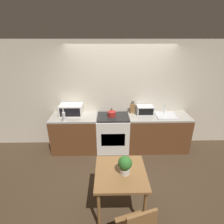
% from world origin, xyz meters
% --- Properties ---
extents(ground_plane, '(16.00, 16.00, 0.00)m').
position_xyz_m(ground_plane, '(0.00, 0.00, 0.00)').
color(ground_plane, '#3D2D1E').
extents(wall_back, '(10.00, 0.06, 2.60)m').
position_xyz_m(wall_back, '(0.00, 1.02, 1.30)').
color(wall_back, beige).
rests_on(wall_back, ground_plane).
extents(counter_left_run, '(1.09, 0.62, 0.90)m').
position_xyz_m(counter_left_run, '(-1.11, 0.68, 0.45)').
color(counter_left_run, brown).
rests_on(counter_left_run, ground_plane).
extents(counter_right_run, '(1.46, 0.62, 0.90)m').
position_xyz_m(counter_right_run, '(0.93, 0.68, 0.45)').
color(counter_right_run, brown).
rests_on(counter_right_run, ground_plane).
extents(stove_range, '(0.77, 0.62, 0.90)m').
position_xyz_m(stove_range, '(-0.18, 0.68, 0.45)').
color(stove_range, silver).
rests_on(stove_range, ground_plane).
extents(kettle, '(0.19, 0.19, 0.20)m').
position_xyz_m(kettle, '(-0.21, 0.68, 0.99)').
color(kettle, maroon).
rests_on(kettle, stove_range).
extents(microwave, '(0.54, 0.36, 0.26)m').
position_xyz_m(microwave, '(-1.18, 0.79, 1.03)').
color(microwave, silver).
rests_on(microwave, counter_left_run).
extents(bottle, '(0.07, 0.07, 0.29)m').
position_xyz_m(bottle, '(-1.28, 0.45, 1.01)').
color(bottle, silver).
rests_on(bottle, counter_left_run).
extents(knife_block, '(0.10, 0.07, 0.31)m').
position_xyz_m(knife_block, '(0.30, 0.87, 1.02)').
color(knife_block, brown).
rests_on(knife_block, counter_right_run).
extents(toaster_oven, '(0.40, 0.29, 0.20)m').
position_xyz_m(toaster_oven, '(0.60, 0.82, 1.00)').
color(toaster_oven, silver).
rests_on(toaster_oven, counter_right_run).
extents(sink_basin, '(0.47, 0.44, 0.24)m').
position_xyz_m(sink_basin, '(1.09, 0.69, 0.91)').
color(sink_basin, silver).
rests_on(sink_basin, counter_right_run).
extents(dining_table, '(0.77, 0.79, 0.74)m').
position_xyz_m(dining_table, '(-0.11, -1.02, 0.64)').
color(dining_table, brown).
rests_on(dining_table, ground_plane).
extents(potted_plant, '(0.21, 0.21, 0.29)m').
position_xyz_m(potted_plant, '(-0.05, -1.05, 0.90)').
color(potted_plant, beige).
rests_on(potted_plant, dining_table).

